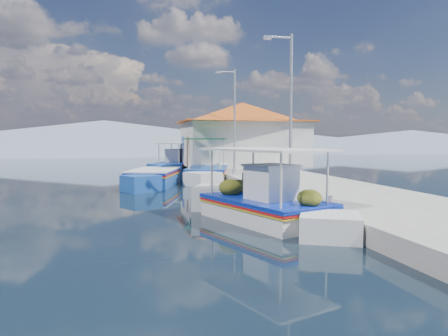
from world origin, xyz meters
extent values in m
plane|color=black|center=(0.00, 0.00, 0.00)|extent=(160.00, 160.00, 0.00)
cube|color=#A7A49C|center=(5.90, 6.00, 0.25)|extent=(5.00, 44.00, 0.50)
cylinder|color=#A5A8AD|center=(3.80, -3.00, 0.65)|extent=(0.20, 0.20, 0.30)
cylinder|color=#A5A8AD|center=(3.80, 2.00, 0.65)|extent=(0.20, 0.20, 0.30)
cylinder|color=#A5A8AD|center=(3.80, 8.00, 0.65)|extent=(0.20, 0.20, 0.30)
cylinder|color=#A5A8AD|center=(3.80, 14.00, 0.65)|extent=(0.20, 0.20, 0.30)
cube|color=silver|center=(2.11, -2.32, 0.20)|extent=(3.22, 4.40, 0.87)
cube|color=silver|center=(2.99, 0.15, 0.31)|extent=(1.92, 1.92, 0.96)
cube|color=silver|center=(1.26, -4.72, 0.20)|extent=(1.87, 1.87, 0.82)
cube|color=#0C259D|center=(2.11, -2.32, 0.60)|extent=(3.31, 4.53, 0.05)
cube|color=#B00F13|center=(2.11, -2.32, 0.53)|extent=(3.31, 4.53, 0.05)
cube|color=gold|center=(2.11, -2.32, 0.47)|extent=(3.31, 4.53, 0.04)
cube|color=#0C259D|center=(2.11, -2.32, 0.67)|extent=(3.32, 4.50, 0.05)
cube|color=brown|center=(2.11, -2.32, 0.64)|extent=(3.04, 4.27, 0.05)
cube|color=silver|center=(2.02, -2.58, 1.14)|extent=(1.44, 1.49, 1.00)
cube|color=silver|center=(2.02, -2.58, 1.66)|extent=(1.56, 1.61, 0.05)
cylinder|color=beige|center=(1.91, -0.49, 1.37)|extent=(0.06, 0.06, 1.46)
cylinder|color=beige|center=(3.43, -1.03, 1.37)|extent=(0.06, 0.06, 1.46)
cylinder|color=beige|center=(0.80, -3.62, 1.37)|extent=(0.06, 0.06, 1.46)
cylinder|color=beige|center=(2.31, -4.16, 1.37)|extent=(0.06, 0.06, 1.46)
cube|color=silver|center=(2.11, -2.32, 2.10)|extent=(3.31, 4.44, 0.06)
ellipsoid|color=#3B4412|center=(2.20, -1.00, 0.90)|extent=(0.69, 0.76, 0.52)
ellipsoid|color=#3B4412|center=(2.95, -0.78, 0.86)|extent=(0.58, 0.64, 0.44)
ellipsoid|color=#3B4412|center=(1.73, -3.93, 0.87)|extent=(0.62, 0.68, 0.47)
sphere|color=red|center=(3.15, -2.11, 1.32)|extent=(0.36, 0.36, 0.36)
cube|color=silver|center=(2.71, 9.82, 0.23)|extent=(3.06, 4.28, 0.99)
cube|color=silver|center=(1.99, 12.31, 0.35)|extent=(2.03, 2.03, 1.09)
cube|color=silver|center=(3.40, 7.40, 0.23)|extent=(1.98, 1.98, 0.93)
cube|color=#0C259D|center=(2.71, 9.82, 0.68)|extent=(3.15, 4.41, 0.06)
cube|color=#B00F13|center=(2.71, 9.82, 0.60)|extent=(3.15, 4.41, 0.05)
cube|color=gold|center=(2.71, 9.82, 0.53)|extent=(3.15, 4.41, 0.04)
cube|color=#184694|center=(2.71, 9.82, 0.76)|extent=(3.16, 4.38, 0.05)
cube|color=brown|center=(2.71, 9.82, 0.73)|extent=(2.87, 4.16, 0.05)
cylinder|color=beige|center=(1.46, 11.15, 1.56)|extent=(0.07, 0.07, 1.66)
cylinder|color=beige|center=(3.06, 11.60, 1.56)|extent=(0.07, 0.07, 1.66)
cylinder|color=beige|center=(2.35, 8.03, 1.56)|extent=(0.07, 0.07, 1.66)
cylinder|color=beige|center=(3.95, 8.48, 1.56)|extent=(0.07, 0.07, 1.66)
cube|color=#0D421D|center=(2.71, 9.82, 2.39)|extent=(3.15, 4.31, 0.07)
cube|color=#184694|center=(-0.42, 8.00, 0.25)|extent=(3.06, 4.24, 1.06)
cube|color=#184694|center=(-1.18, 10.44, 0.38)|extent=(1.96, 1.96, 1.17)
cube|color=#184694|center=(0.32, 5.64, 0.25)|extent=(1.90, 1.90, 1.01)
cube|color=#0C259D|center=(-0.42, 8.00, 0.74)|extent=(3.15, 4.37, 0.07)
cube|color=#B00F13|center=(-0.42, 8.00, 0.65)|extent=(3.15, 4.37, 0.06)
cube|color=gold|center=(-0.42, 8.00, 0.57)|extent=(3.15, 4.37, 0.04)
cube|color=silver|center=(-0.42, 8.00, 0.82)|extent=(3.16, 4.34, 0.06)
cube|color=brown|center=(-0.42, 8.00, 0.78)|extent=(2.88, 4.12, 0.06)
cube|color=silver|center=(1.76, 17.65, 0.19)|extent=(3.10, 4.00, 0.84)
cube|color=silver|center=(0.83, 19.83, 0.30)|extent=(1.73, 1.73, 0.93)
cube|color=silver|center=(2.66, 15.54, 0.19)|extent=(1.69, 1.69, 0.79)
cube|color=#0C259D|center=(1.76, 17.65, 0.58)|extent=(3.19, 4.12, 0.05)
cube|color=#B00F13|center=(1.76, 17.65, 0.51)|extent=(3.19, 4.12, 0.04)
cube|color=gold|center=(1.76, 17.65, 0.45)|extent=(3.19, 4.12, 0.04)
cube|color=#0C259D|center=(1.76, 17.65, 0.64)|extent=(3.20, 4.09, 0.04)
cube|color=brown|center=(1.76, 17.65, 0.62)|extent=(2.94, 3.87, 0.04)
cube|color=silver|center=(1.87, 17.41, 1.10)|extent=(1.39, 1.45, 0.97)
cube|color=silver|center=(1.87, 17.41, 1.61)|extent=(1.51, 1.57, 0.05)
cylinder|color=beige|center=(0.49, 18.73, 1.32)|extent=(0.06, 0.06, 1.41)
cylinder|color=beige|center=(1.86, 19.32, 1.32)|extent=(0.06, 0.06, 1.41)
cylinder|color=beige|center=(1.67, 15.99, 1.32)|extent=(0.06, 0.06, 1.41)
cylinder|color=beige|center=(3.03, 16.57, 1.32)|extent=(0.06, 0.06, 1.41)
cube|color=silver|center=(1.76, 17.65, 2.03)|extent=(3.18, 4.03, 0.06)
cube|color=white|center=(6.20, 15.00, 2.00)|extent=(8.00, 6.00, 3.00)
cube|color=#AE4B18|center=(6.20, 15.00, 3.55)|extent=(8.64, 6.48, 0.10)
pyramid|color=#AE4B18|center=(6.20, 15.00, 4.20)|extent=(10.49, 10.49, 1.40)
cube|color=brown|center=(2.22, 14.00, 1.50)|extent=(0.06, 1.00, 2.00)
cube|color=#0C259D|center=(2.22, 16.50, 2.10)|extent=(0.06, 1.20, 0.90)
cylinder|color=#A5A8AD|center=(4.60, 2.00, 3.50)|extent=(0.12, 0.12, 6.00)
cylinder|color=#A5A8AD|center=(4.10, 2.00, 6.35)|extent=(1.00, 0.08, 0.08)
cube|color=#A5A8AD|center=(3.60, 2.00, 6.30)|extent=(0.30, 0.14, 0.14)
cylinder|color=#A5A8AD|center=(4.60, 11.00, 3.50)|extent=(0.12, 0.12, 6.00)
cylinder|color=#A5A8AD|center=(4.10, 11.00, 6.35)|extent=(1.00, 0.08, 0.08)
cube|color=#A5A8AD|center=(3.60, 11.00, 6.30)|extent=(0.30, 0.14, 0.14)
cone|color=slate|center=(-5.00, 56.00, 2.45)|extent=(96.00, 96.00, 5.50)
cone|color=slate|center=(25.00, 56.00, 1.60)|extent=(76.80, 76.80, 3.80)
cone|color=slate|center=(50.00, 56.00, 1.80)|extent=(89.60, 89.60, 4.20)
camera|label=1|loc=(-1.82, -14.13, 2.43)|focal=34.54mm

